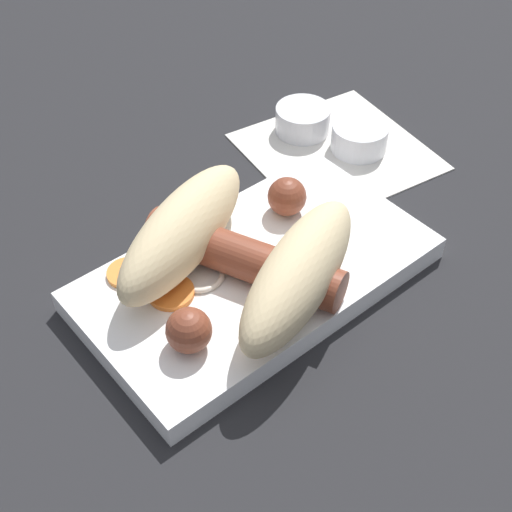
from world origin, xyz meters
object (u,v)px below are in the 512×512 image
object	(u,v)px
bread_roll	(240,251)
condiment_cup_near	(359,139)
sausage	(243,257)
food_tray	(256,274)
condiment_cup_far	(303,122)

from	to	relation	value
bread_roll	condiment_cup_near	xyz separation A→B (m)	(-0.21, -0.07, -0.04)
sausage	condiment_cup_near	bearing A→B (deg)	-160.60
food_tray	sausage	xyz separation A→B (m)	(0.01, -0.00, 0.03)
food_tray	condiment_cup_far	size ratio (longest dim) A/B	5.04
food_tray	condiment_cup_near	xyz separation A→B (m)	(-0.19, -0.07, 0.00)
food_tray	bread_roll	xyz separation A→B (m)	(0.02, 0.00, 0.04)
sausage	condiment_cup_far	world-z (taller)	sausage
condiment_cup_far	sausage	bearing A→B (deg)	35.29
sausage	condiment_cup_far	xyz separation A→B (m)	(-0.18, -0.13, -0.02)
condiment_cup_near	condiment_cup_far	distance (m)	0.06
bread_roll	condiment_cup_far	distance (m)	0.23
condiment_cup_far	condiment_cup_near	bearing A→B (deg)	110.81
bread_roll	sausage	xyz separation A→B (m)	(-0.01, -0.00, -0.01)
bread_roll	condiment_cup_far	xyz separation A→B (m)	(-0.19, -0.13, -0.04)
bread_roll	condiment_cup_far	size ratio (longest dim) A/B	3.78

